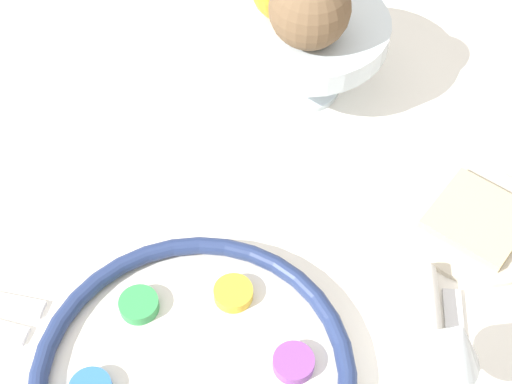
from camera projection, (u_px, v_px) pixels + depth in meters
seder_plate at (194, 377)px, 0.72m from camera, size 0.33×0.33×0.03m
wine_glass at (451, 348)px, 0.64m from camera, size 0.07×0.07×0.16m
fruit_stand at (305, 34)px, 0.92m from camera, size 0.22×0.22×0.12m
coconut at (313, 9)px, 0.84m from camera, size 0.10×0.10×0.10m
bread_plate at (477, 221)px, 0.85m from camera, size 0.17×0.17×0.02m
napkin_roll at (423, 329)px, 0.75m from camera, size 0.15×0.08×0.04m
spoon at (456, 351)px, 0.75m from camera, size 0.15×0.06×0.01m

